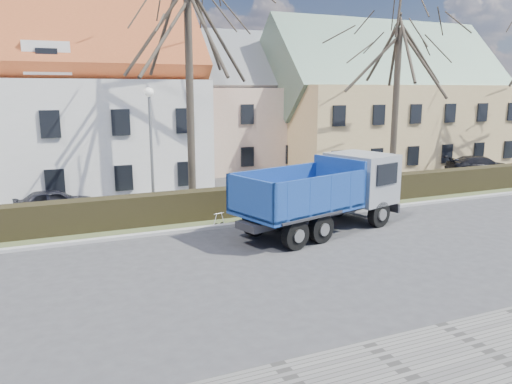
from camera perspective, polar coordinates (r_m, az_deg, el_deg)
name	(u,v)px	position (r m, az deg, el deg)	size (l,w,h in m)	color
ground	(316,254)	(17.88, 6.86, -7.03)	(120.00, 120.00, 0.00)	#373739
curb_far	(263,221)	(21.77, 0.75, -3.37)	(80.00, 0.30, 0.12)	#A09F9D
grass_strip	(248,213)	(23.20, -0.87, -2.45)	(80.00, 3.00, 0.10)	#434F2C
hedge	(250,202)	(22.88, -0.68, -1.11)	(60.00, 0.90, 1.30)	black
building_pink	(226,113)	(36.85, -3.45, 8.97)	(10.80, 8.80, 8.00)	beige
building_yellow	(386,109)	(40.08, 14.65, 9.19)	(18.80, 10.80, 8.50)	tan
tree_1	(189,76)	(24.02, -7.62, 13.04)	(9.20, 9.20, 12.65)	#342C24
tree_2	(396,93)	(29.67, 15.73, 10.83)	(8.00, 8.00, 11.00)	#342C24
dump_truck	(315,195)	(20.17, 6.81, -0.32)	(7.73, 2.87, 3.09)	navy
streetlight	(152,154)	(22.19, -11.84, 4.23)	(0.46, 0.46, 5.86)	gray
cart_frame	(215,220)	(21.05, -4.71, -3.18)	(0.72, 0.41, 0.66)	silver
parked_car_a	(55,202)	(24.81, -21.99, -1.05)	(1.45, 3.59, 1.22)	black
parked_car_b	(481,166)	(36.78, 24.29, 2.74)	(1.87, 4.59, 1.33)	black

